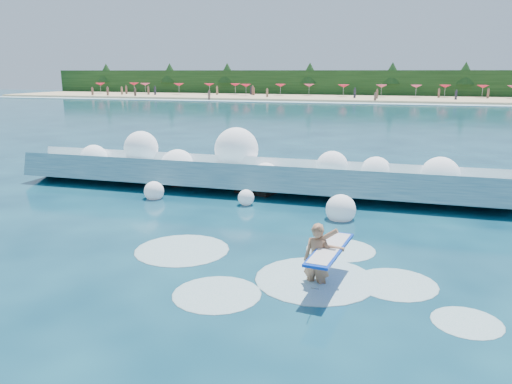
# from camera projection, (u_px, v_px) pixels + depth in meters

# --- Properties ---
(ground) EXTENTS (200.00, 200.00, 0.00)m
(ground) POSITION_uv_depth(u_px,v_px,m) (185.00, 245.00, 14.11)
(ground) COLOR #07273C
(ground) RESTS_ON ground
(beach) EXTENTS (140.00, 20.00, 0.40)m
(beach) POSITION_uv_depth(u_px,v_px,m) (374.00, 98.00, 86.64)
(beach) COLOR tan
(beach) RESTS_ON ground
(wet_band) EXTENTS (140.00, 5.00, 0.08)m
(wet_band) POSITION_uv_depth(u_px,v_px,m) (369.00, 103.00, 76.44)
(wet_band) COLOR silver
(wet_band) RESTS_ON ground
(treeline) EXTENTS (140.00, 4.00, 5.00)m
(treeline) POSITION_uv_depth(u_px,v_px,m) (378.00, 84.00, 95.40)
(treeline) COLOR black
(treeline) RESTS_ON ground
(breaking_wave) EXTENTS (19.99, 3.04, 1.72)m
(breaking_wave) POSITION_uv_depth(u_px,v_px,m) (252.00, 175.00, 20.62)
(breaking_wave) COLOR teal
(breaking_wave) RESTS_ON ground
(rock_cluster) EXTENTS (7.99, 3.07, 1.20)m
(rock_cluster) POSITION_uv_depth(u_px,v_px,m) (255.00, 178.00, 21.12)
(rock_cluster) COLOR black
(rock_cluster) RESTS_ON ground
(surfer_with_board) EXTENTS (1.04, 2.93, 1.76)m
(surfer_with_board) POSITION_uv_depth(u_px,v_px,m) (320.00, 258.00, 11.36)
(surfer_with_board) COLOR #A36D4C
(surfer_with_board) RESTS_ON ground
(wave_spray) EXTENTS (15.87, 5.36, 2.66)m
(wave_spray) POSITION_uv_depth(u_px,v_px,m) (246.00, 163.00, 20.48)
(wave_spray) COLOR white
(wave_spray) RESTS_ON ground
(surf_foam) EXTENTS (9.12, 5.59, 0.14)m
(surf_foam) POSITION_uv_depth(u_px,v_px,m) (281.00, 271.00, 12.34)
(surf_foam) COLOR silver
(surf_foam) RESTS_ON ground
(beach_umbrellas) EXTENTS (112.87, 6.52, 0.50)m
(beach_umbrellas) POSITION_uv_depth(u_px,v_px,m) (377.00, 86.00, 87.97)
(beach_umbrellas) COLOR red
(beach_umbrellas) RESTS_ON ground
(beachgoers) EXTENTS (99.56, 13.67, 1.92)m
(beachgoers) POSITION_uv_depth(u_px,v_px,m) (371.00, 94.00, 84.15)
(beachgoers) COLOR #3F332D
(beachgoers) RESTS_ON ground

